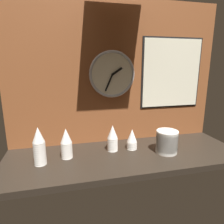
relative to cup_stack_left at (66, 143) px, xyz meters
The scene contains 9 objects.
ground_plane 0.41m from the cup_stack_left, ahead, with size 1.60×0.56×0.04m, color black.
wall_tiled_back 0.62m from the cup_stack_left, 30.84° to the left, with size 1.60×0.03×1.05m.
cup_stack_left is the anchor object (origin of this frame).
cup_stack_center_right 0.46m from the cup_stack_left, ahead, with size 0.07×0.07×0.15m.
cup_stack_center 0.32m from the cup_stack_left, ahead, with size 0.07×0.07×0.19m.
cup_stack_far_left 0.17m from the cup_stack_left, 161.73° to the right, with size 0.07×0.07×0.24m.
bowl_stack_right 0.68m from the cup_stack_left, ahead, with size 0.15×0.15×0.16m.
wall_clock 0.59m from the cup_stack_left, 29.85° to the left, with size 0.34×0.03×0.34m.
menu_board 0.97m from the cup_stack_left, 14.15° to the left, with size 0.50×0.01×0.55m.
Camera 1 is at (-0.39, -1.21, 0.60)m, focal length 32.00 mm.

